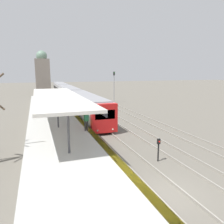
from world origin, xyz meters
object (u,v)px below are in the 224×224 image
(signal_post_near, at_px, (158,147))
(signal_mast_far, at_px, (114,84))
(person_on_platform, at_px, (86,120))
(train_near, at_px, (70,94))

(signal_post_near, xyz_separation_m, signal_mast_far, (6.74, 27.67, 2.68))
(person_on_platform, distance_m, signal_post_near, 6.95)
(train_near, relative_size, signal_post_near, 28.05)
(train_near, bearing_deg, signal_mast_far, -10.24)
(train_near, height_order, signal_mast_far, signal_mast_far)
(person_on_platform, height_order, signal_post_near, person_on_platform)
(person_on_platform, relative_size, train_near, 0.04)
(person_on_platform, bearing_deg, train_near, 85.07)
(signal_post_near, distance_m, signal_mast_far, 28.61)
(signal_post_near, relative_size, signal_mast_far, 0.27)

